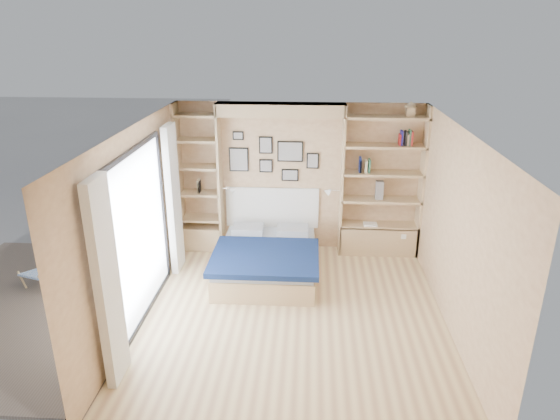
{
  "coord_description": "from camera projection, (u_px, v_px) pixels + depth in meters",
  "views": [
    {
      "loc": [
        0.19,
        -5.71,
        3.69
      ],
      "look_at": [
        -0.23,
        0.9,
        1.18
      ],
      "focal_mm": 32.0,
      "sensor_mm": 36.0,
      "label": 1
    }
  ],
  "objects": [
    {
      "name": "bed",
      "position": [
        267.0,
        258.0,
        7.7
      ],
      "size": [
        1.57,
        2.02,
        1.07
      ],
      "color": "tan",
      "rests_on": "ground"
    },
    {
      "name": "room_shell",
      "position": [
        273.0,
        202.0,
        7.71
      ],
      "size": [
        4.5,
        4.5,
        4.5
      ],
      "color": "#DEB98D",
      "rests_on": "ground"
    },
    {
      "name": "photo_gallery",
      "position": [
        272.0,
        157.0,
        8.18
      ],
      "size": [
        1.48,
        0.02,
        0.82
      ],
      "color": "black",
      "rests_on": "ground"
    },
    {
      "name": "shelf_decor",
      "position": [
        374.0,
        154.0,
        7.9
      ],
      "size": [
        3.47,
        0.23,
        2.03
      ],
      "color": "navy",
      "rests_on": "ground"
    },
    {
      "name": "deck",
      "position": [
        32.0,
        307.0,
        6.87
      ],
      "size": [
        3.2,
        4.0,
        0.05
      ],
      "primitive_type": "cube",
      "color": "brown",
      "rests_on": "ground"
    },
    {
      "name": "ground",
      "position": [
        293.0,
        317.0,
        6.65
      ],
      "size": [
        4.5,
        4.5,
        0.0
      ],
      "primitive_type": "plane",
      "color": "beige",
      "rests_on": "ground"
    },
    {
      "name": "deck_chair",
      "position": [
        48.0,
        264.0,
        7.4
      ],
      "size": [
        0.58,
        0.75,
        0.67
      ],
      "rotation": [
        0.0,
        0.0,
        -0.3
      ],
      "color": "tan",
      "rests_on": "ground"
    },
    {
      "name": "reading_lamps",
      "position": [
        280.0,
        190.0,
        8.14
      ],
      "size": [
        1.92,
        0.12,
        0.15
      ],
      "color": "silver",
      "rests_on": "ground"
    }
  ]
}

